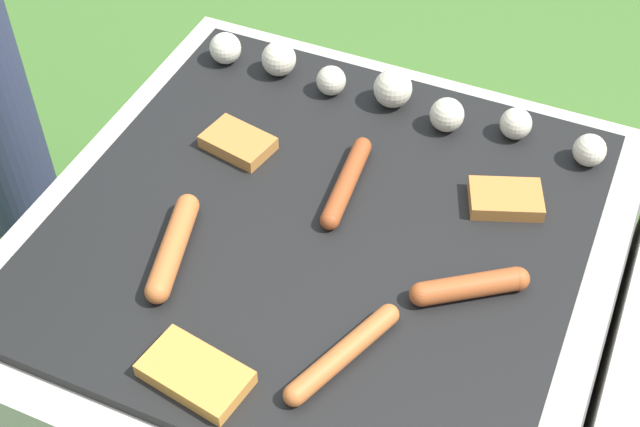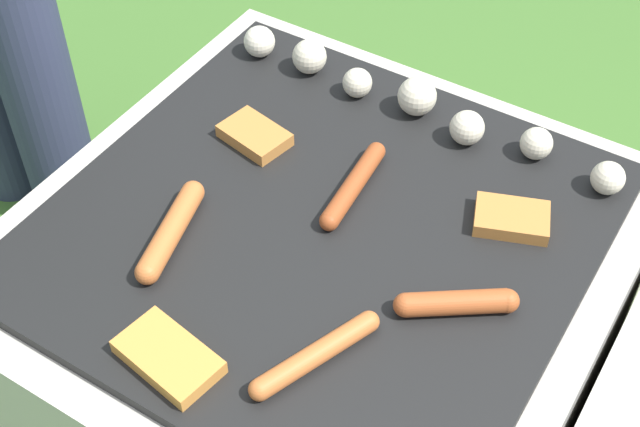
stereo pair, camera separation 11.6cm
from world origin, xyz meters
name	(u,v)px [view 2 (the right image)]	position (x,y,z in m)	size (l,w,h in m)	color
ground_plane	(320,386)	(0.00, 0.00, 0.00)	(14.00, 14.00, 0.00)	#3D6628
grill	(320,315)	(0.00, 0.00, 0.19)	(0.77, 0.77, 0.39)	#B2AA9E
sausage_front_right	(353,185)	(0.01, 0.07, 0.41)	(0.04, 0.18, 0.03)	#93421E
sausage_front_center	(457,303)	(0.22, -0.03, 0.41)	(0.13, 0.10, 0.03)	#A34C23
sausage_mid_left	(171,231)	(-0.15, -0.12, 0.41)	(0.07, 0.17, 0.03)	#B7602D
sausage_back_right	(316,355)	(0.11, -0.19, 0.41)	(0.08, 0.17, 0.03)	#B7602D
bread_slice_center	(512,219)	(0.21, 0.13, 0.40)	(0.11, 0.10, 0.02)	#B27033
bread_slice_right	(168,357)	(-0.03, -0.28, 0.40)	(0.13, 0.09, 0.02)	#D18438
bread_slice_left	(255,135)	(-0.17, 0.09, 0.40)	(0.11, 0.08, 0.02)	#B27033
mushroom_row	(406,97)	(-0.01, 0.27, 0.42)	(0.63, 0.08, 0.06)	beige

